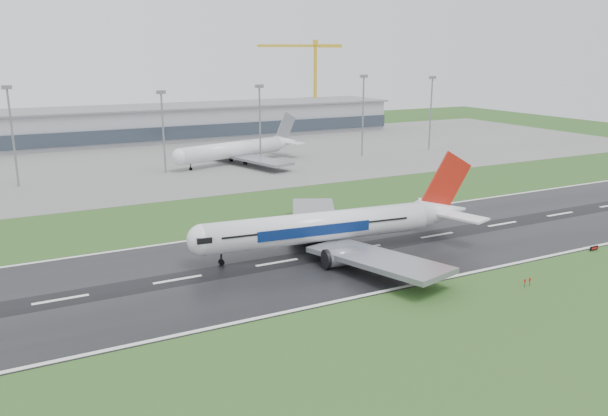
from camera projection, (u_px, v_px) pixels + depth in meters
ground at (363, 248)px, 126.32m from camera, size 520.00×520.00×0.00m
runway at (363, 248)px, 126.30m from camera, size 400.00×45.00×0.10m
apron at (191, 158)px, 233.94m from camera, size 400.00×130.00×0.08m
terminal at (154, 124)px, 283.72m from camera, size 240.00×36.00×15.00m
main_airliner at (339, 207)px, 122.59m from camera, size 68.79×66.12×18.58m
parked_airliner at (237, 141)px, 221.62m from camera, size 70.22×67.48×16.92m
tower_crane at (315, 84)px, 334.83m from camera, size 47.37×13.17×47.12m
runway_sign at (594, 248)px, 124.57m from camera, size 2.31×0.72×1.04m
floodmast_1 at (13, 139)px, 181.08m from camera, size 0.64×0.64×29.74m
floodmast_2 at (163, 134)px, 201.76m from camera, size 0.64×0.64×27.01m
floodmast_3 at (260, 127)px, 217.34m from camera, size 0.64×0.64×28.12m
floodmast_4 at (363, 117)px, 236.62m from camera, size 0.64×0.64×30.88m
floodmast_5 at (431, 115)px, 251.77m from camera, size 0.64×0.64×29.77m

